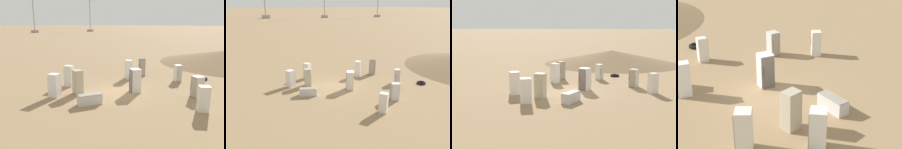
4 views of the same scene
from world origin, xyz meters
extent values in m
plane|color=#937551|center=(0.00, 0.00, 0.00)|extent=(1000.00, 1000.00, 0.00)
cube|color=gray|center=(-90.98, -98.37, 0.76)|extent=(3.06, 3.06, 1.53)
cylinder|color=gray|center=(-90.98, -98.37, 13.51)|extent=(0.51, 0.51, 23.97)
cube|color=gray|center=(-56.80, -110.07, 0.80)|extent=(3.22, 3.22, 1.61)
cylinder|color=gray|center=(-56.80, -110.07, 14.21)|extent=(0.54, 0.54, 25.20)
cube|color=silver|center=(-0.36, 6.65, 0.83)|extent=(0.84, 0.86, 1.67)
cube|color=beige|center=(-0.61, 6.48, 0.83)|extent=(0.38, 0.54, 1.60)
cylinder|color=#2D2D2D|center=(-0.76, 6.66, 0.92)|extent=(0.02, 0.02, 0.58)
cube|color=white|center=(4.09, -2.84, 0.90)|extent=(0.92, 0.95, 1.79)
cube|color=gray|center=(3.75, -2.97, 0.90)|extent=(0.30, 0.68, 1.72)
cylinder|color=#2D2D2D|center=(3.62, -2.74, 0.99)|extent=(0.02, 0.02, 0.63)
cube|color=silver|center=(-0.90, 1.08, 0.96)|extent=(1.07, 1.07, 1.91)
cube|color=#56514C|center=(-0.58, 0.85, 0.96)|extent=(0.48, 0.63, 1.84)
cylinder|color=#2D2D2D|center=(-0.72, 0.61, 1.05)|extent=(0.02, 0.02, 0.67)
cube|color=white|center=(-4.09, -1.97, 0.94)|extent=(0.94, 0.95, 1.89)
cube|color=#56514C|center=(-4.34, -2.26, 0.94)|extent=(0.46, 0.41, 1.81)
cylinder|color=#2D2D2D|center=(-4.52, -2.14, 1.04)|extent=(0.02, 0.02, 0.66)
cube|color=#B2A88E|center=(2.44, -2.12, 0.95)|extent=(0.82, 0.90, 1.90)
cube|color=beige|center=(2.12, -2.02, 0.95)|extent=(0.25, 0.71, 1.82)
cylinder|color=#2D2D2D|center=(2.16, -1.76, 1.05)|extent=(0.02, 0.02, 0.67)
cube|color=silver|center=(-6.39, 2.21, 0.79)|extent=(0.80, 0.81, 1.58)
cube|color=#BCB7AD|center=(-6.22, 2.47, 0.79)|extent=(0.48, 0.33, 1.52)
cylinder|color=#2D2D2D|center=(-6.03, 2.39, 0.87)|extent=(0.02, 0.02, 0.55)
cube|color=silver|center=(3.46, 0.32, 0.35)|extent=(1.77, 1.29, 0.70)
cube|color=gray|center=(3.46, 0.32, 0.72)|extent=(1.69, 1.24, 0.04)
cube|color=silver|center=(1.47, -4.41, 0.92)|extent=(0.96, 0.97, 1.84)
cube|color=gray|center=(1.15, -4.59, 0.92)|extent=(0.37, 0.63, 1.77)
cylinder|color=#2D2D2D|center=(1.00, -4.38, 1.01)|extent=(0.02, 0.02, 0.64)
cube|color=#4C4742|center=(-6.12, -1.70, 0.91)|extent=(0.96, 0.95, 1.82)
cube|color=gray|center=(-5.83, -1.46, 0.91)|extent=(0.42, 0.52, 1.75)
cylinder|color=#2D2D2D|center=(-5.66, -1.63, 1.00)|extent=(0.02, 0.02, 0.64)
cube|color=silver|center=(-2.94, 5.34, 0.80)|extent=(0.94, 0.92, 1.60)
cube|color=gray|center=(-2.61, 5.16, 0.80)|extent=(0.34, 0.57, 1.54)
cylinder|color=#2D2D2D|center=(-2.70, 4.94, 0.88)|extent=(0.02, 0.02, 0.56)
torus|color=black|center=(-8.50, 3.88, 0.12)|extent=(0.96, 0.96, 0.25)
camera|label=1|loc=(13.23, 10.76, 5.46)|focal=35.00mm
camera|label=2|loc=(11.12, 18.45, 8.43)|focal=35.00mm
camera|label=3|loc=(25.21, 2.52, 5.45)|focal=50.00mm
camera|label=4|loc=(9.28, -14.91, 9.43)|focal=60.00mm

